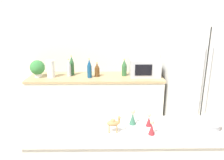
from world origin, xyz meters
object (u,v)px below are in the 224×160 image
microwave (144,67)px  paper_towel_roll (51,69)px  back_bottle_2 (97,70)px  wise_man_figurine_purple (133,118)px  camel_figurine (114,123)px  wise_man_figurine_crimson (149,121)px  back_bottle_0 (124,68)px  fruit_bowl (209,124)px  back_bottle_1 (69,68)px  wise_man_figurine_blue (152,128)px  potted_plant (37,68)px  back_bottle_4 (72,66)px  refrigerator (194,79)px  back_bottle_3 (89,69)px

microwave → paper_towel_roll: bearing=-177.0°
back_bottle_2 → wise_man_figurine_purple: size_ratio=1.68×
camel_figurine → wise_man_figurine_crimson: size_ratio=1.21×
back_bottle_0 → wise_man_figurine_crimson: (0.08, -1.84, -0.01)m
paper_towel_roll → fruit_bowl: size_ratio=1.49×
paper_towel_roll → back_bottle_0: 1.18m
back_bottle_1 → wise_man_figurine_blue: (0.98, -1.95, -0.01)m
potted_plant → wise_man_figurine_crimson: size_ratio=2.40×
fruit_bowl → camel_figurine: (-0.78, -0.06, 0.05)m
fruit_bowl → wise_man_figurine_crimson: (-0.48, 0.04, 0.02)m
back_bottle_1 → wise_man_figurine_blue: 2.18m
back_bottle_0 → camel_figurine: bearing=-96.2°
back_bottle_4 → paper_towel_roll: bearing=-155.9°
paper_towel_roll → wise_man_figurine_purple: (1.13, -1.73, -0.00)m
refrigerator → microwave: (-0.80, 0.10, 0.17)m
back_bottle_1 → paper_towel_roll: bearing=-168.5°
wise_man_figurine_blue → back_bottle_4: bearing=114.9°
back_bottle_1 → back_bottle_0: bearing=1.4°
back_bottle_0 → back_bottle_1: size_ratio=0.98×
refrigerator → back_bottle_3: bearing=180.0°
back_bottle_4 → fruit_bowl: back_bottle_4 is taller
refrigerator → wise_man_figurine_blue: refrigerator is taller
potted_plant → back_bottle_1: back_bottle_1 is taller
potted_plant → wise_man_figurine_purple: 2.19m
back_bottle_4 → wise_man_figurine_blue: 2.24m
back_bottle_4 → wise_man_figurine_purple: 2.04m
potted_plant → camel_figurine: size_ratio=1.99×
fruit_bowl → wise_man_figurine_purple: bearing=173.4°
refrigerator → wise_man_figurine_crimson: refrigerator is taller
back_bottle_4 → camel_figurine: 2.10m
back_bottle_4 → back_bottle_1: bearing=-111.8°
back_bottle_3 → back_bottle_4: (-0.30, 0.16, 0.01)m
refrigerator → fruit_bowl: (-0.56, -1.77, 0.14)m
wise_man_figurine_crimson → wise_man_figurine_purple: 0.13m
refrigerator → wise_man_figurine_blue: size_ratio=14.44×
paper_towel_roll → back_bottle_0: bearing=3.8°
paper_towel_roll → camel_figurine: 2.09m
back_bottle_4 → fruit_bowl: (1.43, -1.94, -0.05)m
wise_man_figurine_blue → wise_man_figurine_crimson: size_ratio=1.06×
microwave → wise_man_figurine_purple: bearing=-101.8°
microwave → wise_man_figurine_blue: microwave is taller
camel_figurine → back_bottle_0: bearing=83.8°
back_bottle_0 → camel_figurine: size_ratio=2.01×
back_bottle_4 → wise_man_figurine_blue: (0.94, -2.03, -0.03)m
paper_towel_roll → microwave: 1.51m
refrigerator → wise_man_figurine_crimson: size_ratio=15.24×
back_bottle_3 → fruit_bowl: bearing=-57.6°
back_bottle_1 → fruit_bowl: 2.36m
back_bottle_4 → wise_man_figurine_purple: bearing=-66.4°
back_bottle_1 → wise_man_figurine_crimson: back_bottle_1 is taller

